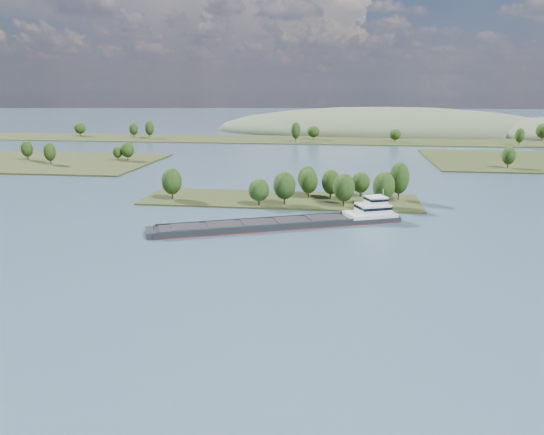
# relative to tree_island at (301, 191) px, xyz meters

# --- Properties ---
(ground) EXTENTS (1800.00, 1800.00, 0.00)m
(ground) POSITION_rel_tree_island_xyz_m (-7.54, -58.64, -4.12)
(ground) COLOR #314755
(ground) RESTS_ON ground
(tree_island) EXTENTS (100.00, 30.18, 14.98)m
(tree_island) POSITION_rel_tree_island_xyz_m (0.00, 0.00, 0.00)
(tree_island) COLOR #273015
(tree_island) RESTS_ON ground
(back_shoreline) EXTENTS (900.00, 60.00, 15.69)m
(back_shoreline) POSITION_rel_tree_island_xyz_m (0.57, 221.17, -3.39)
(back_shoreline) COLOR #273015
(back_shoreline) RESTS_ON ground
(hill_west) EXTENTS (320.00, 160.00, 44.00)m
(hill_west) POSITION_rel_tree_island_xyz_m (52.46, 321.36, -4.12)
(hill_west) COLOR #46553A
(hill_west) RESTS_ON ground
(cargo_barge) EXTENTS (73.94, 38.07, 10.34)m
(cargo_barge) POSITION_rel_tree_island_xyz_m (1.34, -33.83, -2.82)
(cargo_barge) COLOR black
(cargo_barge) RESTS_ON ground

